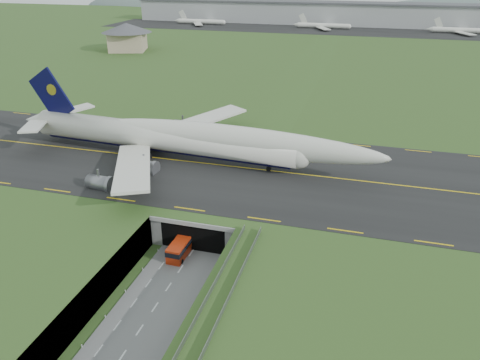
% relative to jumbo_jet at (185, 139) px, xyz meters
% --- Properties ---
extents(ground, '(900.00, 900.00, 0.00)m').
position_rel_jumbo_jet_xyz_m(ground, '(11.40, -34.00, -11.18)').
color(ground, '#375321').
rests_on(ground, ground).
extents(airfield_deck, '(800.00, 800.00, 6.00)m').
position_rel_jumbo_jet_xyz_m(airfield_deck, '(11.40, -34.00, -8.18)').
color(airfield_deck, gray).
rests_on(airfield_deck, ground).
extents(trench_road, '(12.00, 75.00, 0.20)m').
position_rel_jumbo_jet_xyz_m(trench_road, '(11.40, -41.50, -11.08)').
color(trench_road, slate).
rests_on(trench_road, ground).
extents(taxiway, '(800.00, 44.00, 0.18)m').
position_rel_jumbo_jet_xyz_m(taxiway, '(11.40, -1.00, -5.09)').
color(taxiway, black).
rests_on(taxiway, airfield_deck).
extents(tunnel_portal, '(17.00, 22.30, 6.00)m').
position_rel_jumbo_jet_xyz_m(tunnel_portal, '(11.40, -17.29, -7.85)').
color(tunnel_portal, gray).
rests_on(tunnel_portal, ground).
extents(guideway, '(3.00, 53.00, 7.05)m').
position_rel_jumbo_jet_xyz_m(guideway, '(22.40, -53.11, -5.86)').
color(guideway, '#A8A8A3').
rests_on(guideway, ground).
extents(jumbo_jet, '(89.32, 58.26, 19.31)m').
position_rel_jumbo_jet_xyz_m(jumbo_jet, '(0.00, 0.00, 0.00)').
color(jumbo_jet, silver).
rests_on(jumbo_jet, ground).
extents(shuttle_tram, '(2.79, 7.01, 2.86)m').
position_rel_jumbo_jet_xyz_m(shuttle_tram, '(9.80, -28.02, -9.61)').
color(shuttle_tram, '#AE270B').
rests_on(shuttle_tram, ground).
extents(service_building, '(31.33, 31.33, 13.59)m').
position_rel_jumbo_jet_xyz_m(service_building, '(-82.59, 127.57, 2.87)').
color(service_building, tan).
rests_on(service_building, ground).
extents(cargo_terminal, '(320.00, 67.00, 15.60)m').
position_rel_jumbo_jet_xyz_m(cargo_terminal, '(11.32, 265.41, 2.77)').
color(cargo_terminal, '#B2B2B2').
rests_on(cargo_terminal, ground).
extents(distant_hills, '(700.00, 91.00, 60.00)m').
position_rel_jumbo_jet_xyz_m(distant_hills, '(75.78, 396.00, -15.18)').
color(distant_hills, slate).
rests_on(distant_hills, ground).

